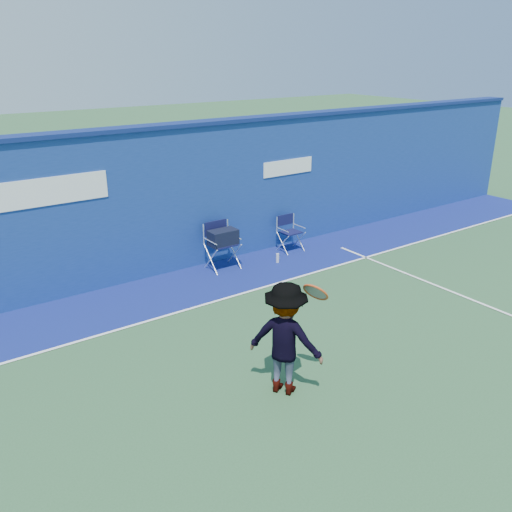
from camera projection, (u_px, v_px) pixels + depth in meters
ground at (305, 393)px, 7.50m from camera, size 80.00×80.00×0.00m
stadium_wall at (141, 203)px, 10.92m from camera, size 24.00×0.50×3.08m
out_of_bounds_strip at (171, 292)px, 10.63m from camera, size 24.00×1.80×0.01m
court_lines at (279, 372)px, 7.95m from camera, size 24.00×12.00×0.01m
directors_chair_left at (223, 250)px, 11.63m from camera, size 0.61×0.54×1.01m
directors_chair_right at (290, 240)px, 12.75m from camera, size 0.50×0.45×0.84m
water_bottle at (278, 258)px, 12.05m from camera, size 0.07×0.07×0.22m
tennis_player at (286, 338)px, 7.28m from camera, size 1.12×1.20×1.61m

